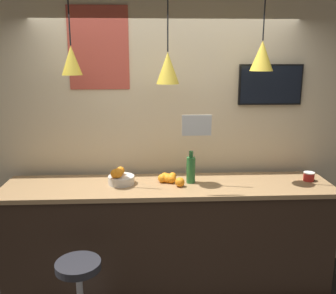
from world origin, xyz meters
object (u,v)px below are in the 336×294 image
Objects in this scene: spread_jar at (309,176)px; mounted_tv at (270,85)px; fruit_bowl at (120,178)px; juice_bottle at (191,169)px; bar_stool at (80,286)px.

mounted_tv reaches higher than spread_jar.
fruit_bowl is 0.80× the size of juice_bottle.
bar_stool is 2.23m from spread_jar.
juice_bottle reaches higher than fruit_bowl.
bar_stool is 2.19× the size of juice_bottle.
spread_jar is (2.03, 0.69, 0.63)m from bar_stool.
spread_jar is (1.11, 0.00, -0.09)m from juice_bottle.
juice_bottle reaches higher than spread_jar.
fruit_bowl is at bearing -166.44° from mounted_tv.
mounted_tv is at bearing 30.85° from bar_stool.
fruit_bowl is 2.38× the size of spread_jar.
spread_jar is 0.16× the size of mounted_tv.
juice_bottle is (0.64, 0.01, 0.07)m from fruit_bowl.
juice_bottle is at bearing -156.94° from mounted_tv.
bar_stool is 1.35m from juice_bottle.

